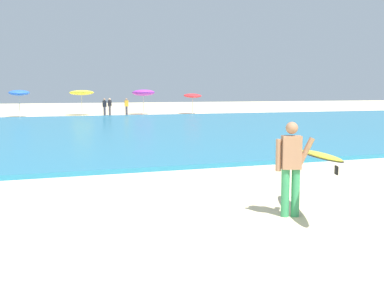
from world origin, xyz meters
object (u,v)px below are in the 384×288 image
beach_umbrella_1 (19,93)px  beachgoer_near_row_mid (110,106)px  beach_umbrella_2 (82,93)px  beach_umbrella_3 (143,93)px  beachgoer_near_row_left (105,107)px  beach_umbrella_4 (193,96)px  beachgoer_near_row_right (127,106)px  surfer_with_board (304,161)px

beach_umbrella_1 → beachgoer_near_row_mid: beach_umbrella_1 is taller
beach_umbrella_2 → beach_umbrella_3: size_ratio=0.98×
beachgoer_near_row_left → beach_umbrella_2: bearing=122.0°
beach_umbrella_2 → beach_umbrella_4: (10.45, -0.88, -0.30)m
beach_umbrella_4 → beachgoer_near_row_mid: 8.12m
beachgoer_near_row_left → beachgoer_near_row_mid: (0.74, 1.70, 0.00)m
beach_umbrella_2 → beachgoer_near_row_mid: size_ratio=1.49×
beach_umbrella_2 → beachgoer_near_row_left: beach_umbrella_2 is taller
beach_umbrella_4 → beach_umbrella_3: bearing=173.6°
beach_umbrella_1 → beach_umbrella_4: size_ratio=1.16×
beachgoer_near_row_left → beachgoer_near_row_right: bearing=18.5°
beach_umbrella_2 → beachgoer_near_row_right: (3.73, -1.93, -1.22)m
surfer_with_board → beachgoer_near_row_right: size_ratio=1.54×
surfer_with_board → beachgoer_near_row_right: (4.04, 34.83, -0.19)m
beach_umbrella_1 → beach_umbrella_4: beach_umbrella_1 is taller
beachgoer_near_row_left → beachgoer_near_row_mid: size_ratio=1.00×
beach_umbrella_1 → beach_umbrella_2: (5.34, 1.48, -0.00)m
surfer_with_board → beach_umbrella_2: bearing=89.5°
beach_umbrella_2 → beachgoer_near_row_left: (1.64, -2.63, -1.22)m
beach_umbrella_1 → beach_umbrella_3: beach_umbrella_3 is taller
beachgoer_near_row_mid → beachgoer_near_row_right: same height
beachgoer_near_row_right → surfer_with_board: bearing=-96.6°
beach_umbrella_1 → beach_umbrella_3: 11.10m
beachgoer_near_row_right → beachgoer_near_row_left: bearing=-161.5°
beachgoer_near_row_mid → beachgoer_near_row_right: size_ratio=1.00×
beachgoer_near_row_right → beachgoer_near_row_mid: bearing=143.5°
beach_umbrella_4 → beachgoer_near_row_mid: (-8.07, -0.05, -0.92)m
beach_umbrella_2 → beachgoer_near_row_left: size_ratio=1.49×
surfer_with_board → beach_umbrella_4: size_ratio=1.20×
beach_umbrella_1 → beach_umbrella_2: bearing=15.5°
beach_umbrella_4 → beachgoer_near_row_right: bearing=-171.1°
beach_umbrella_4 → beachgoer_near_row_left: beach_umbrella_4 is taller
surfer_with_board → beach_umbrella_4: bearing=73.3°
beach_umbrella_2 → beachgoer_near_row_right: bearing=-27.3°
beachgoer_near_row_left → beach_umbrella_4: bearing=11.2°
beach_umbrella_2 → beach_umbrella_1: bearing=-164.5°
beach_umbrella_1 → beachgoer_near_row_right: (9.07, -0.45, -1.22)m
beach_umbrella_4 → beachgoer_near_row_left: size_ratio=1.28×
beachgoer_near_row_mid → beachgoer_near_row_right: bearing=-36.5°
beach_umbrella_3 → beach_umbrella_4: size_ratio=1.19×
surfer_with_board → beach_umbrella_3: (6.01, 36.41, 1.03)m
beach_umbrella_1 → beachgoer_near_row_mid: size_ratio=1.49×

